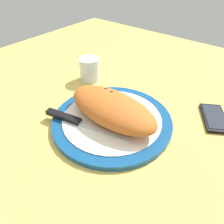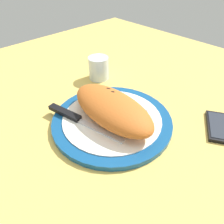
# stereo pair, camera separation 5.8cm
# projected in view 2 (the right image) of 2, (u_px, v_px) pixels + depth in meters

# --- Properties ---
(ground_plane) EXTENTS (1.50, 1.50, 0.03)m
(ground_plane) POSITION_uv_depth(u_px,v_px,m) (112.00, 127.00, 0.61)
(ground_plane) COLOR #DBB756
(plate) EXTENTS (0.33, 0.33, 0.02)m
(plate) POSITION_uv_depth(u_px,v_px,m) (112.00, 120.00, 0.60)
(plate) COLOR navy
(plate) RESTS_ON ground_plane
(calzone) EXTENTS (0.28, 0.14, 0.07)m
(calzone) POSITION_uv_depth(u_px,v_px,m) (112.00, 108.00, 0.57)
(calzone) COLOR #C16023
(calzone) RESTS_ON plate
(fork) EXTENTS (0.16, 0.03, 0.00)m
(fork) POSITION_uv_depth(u_px,v_px,m) (122.00, 98.00, 0.66)
(fork) COLOR silver
(fork) RESTS_ON plate
(knife) EXTENTS (0.24, 0.07, 0.01)m
(knife) POSITION_uv_depth(u_px,v_px,m) (73.00, 117.00, 0.59)
(knife) COLOR silver
(knife) RESTS_ON plate
(smartphone) EXTENTS (0.11, 0.14, 0.01)m
(smartphone) POSITION_uv_depth(u_px,v_px,m) (219.00, 127.00, 0.58)
(smartphone) COLOR black
(smartphone) RESTS_ON ground_plane
(water_glass) EXTENTS (0.07, 0.07, 0.08)m
(water_glass) POSITION_uv_depth(u_px,v_px,m) (99.00, 69.00, 0.78)
(water_glass) COLOR silver
(water_glass) RESTS_ON ground_plane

